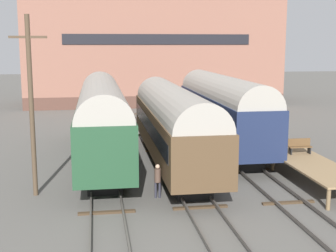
{
  "coord_description": "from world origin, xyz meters",
  "views": [
    {
      "loc": [
        -4.69,
        -23.4,
        7.59
      ],
      "look_at": [
        0.0,
        6.87,
        2.2
      ],
      "focal_mm": 50.0,
      "sensor_mm": 36.0,
      "label": 1
    }
  ],
  "objects_px": {
    "train_car_brown": "(173,121)",
    "utility_pole": "(31,104)",
    "train_car_navy": "(222,108)",
    "bench": "(300,146)",
    "train_car_green": "(102,115)",
    "person_worker": "(158,178)"
  },
  "relations": [
    {
      "from": "train_car_navy",
      "to": "train_car_brown",
      "type": "relative_size",
      "value": 0.97
    },
    {
      "from": "train_car_brown",
      "to": "train_car_green",
      "type": "bearing_deg",
      "value": 155.78
    },
    {
      "from": "train_car_green",
      "to": "person_worker",
      "type": "xyz_separation_m",
      "value": [
        2.57,
        -7.91,
        -2.0
      ]
    },
    {
      "from": "train_car_brown",
      "to": "utility_pole",
      "type": "height_order",
      "value": "utility_pole"
    },
    {
      "from": "train_car_green",
      "to": "bench",
      "type": "height_order",
      "value": "train_car_green"
    },
    {
      "from": "train_car_green",
      "to": "bench",
      "type": "xyz_separation_m",
      "value": [
        11.59,
        -4.39,
        -1.44
      ]
    },
    {
      "from": "train_car_navy",
      "to": "utility_pole",
      "type": "height_order",
      "value": "utility_pole"
    },
    {
      "from": "bench",
      "to": "person_worker",
      "type": "height_order",
      "value": "bench"
    },
    {
      "from": "train_car_navy",
      "to": "person_worker",
      "type": "relative_size",
      "value": 9.67
    },
    {
      "from": "train_car_brown",
      "to": "person_worker",
      "type": "height_order",
      "value": "train_car_brown"
    },
    {
      "from": "train_car_green",
      "to": "person_worker",
      "type": "relative_size",
      "value": 10.71
    },
    {
      "from": "train_car_navy",
      "to": "utility_pole",
      "type": "distance_m",
      "value": 15.21
    },
    {
      "from": "train_car_navy",
      "to": "bench",
      "type": "distance_m",
      "value": 7.55
    },
    {
      "from": "train_car_brown",
      "to": "bench",
      "type": "height_order",
      "value": "train_car_brown"
    },
    {
      "from": "train_car_green",
      "to": "train_car_brown",
      "type": "xyz_separation_m",
      "value": [
        4.34,
        -1.95,
        -0.19
      ]
    },
    {
      "from": "train_car_green",
      "to": "bench",
      "type": "distance_m",
      "value": 12.48
    },
    {
      "from": "train_car_navy",
      "to": "bench",
      "type": "height_order",
      "value": "train_car_navy"
    },
    {
      "from": "train_car_brown",
      "to": "bench",
      "type": "relative_size",
      "value": 12.31
    },
    {
      "from": "bench",
      "to": "utility_pole",
      "type": "bearing_deg",
      "value": -171.96
    },
    {
      "from": "bench",
      "to": "utility_pole",
      "type": "xyz_separation_m",
      "value": [
        -15.1,
        -2.13,
        3.06
      ]
    },
    {
      "from": "train_car_green",
      "to": "bench",
      "type": "relative_size",
      "value": 13.21
    },
    {
      "from": "train_car_green",
      "to": "utility_pole",
      "type": "distance_m",
      "value": 7.58
    }
  ]
}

